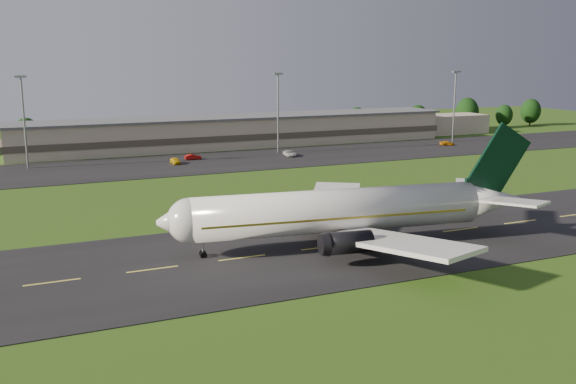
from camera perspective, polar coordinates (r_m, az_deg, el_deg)
name	(u,v)px	position (r m, az deg, el deg)	size (l,w,h in m)	color
ground	(460,230)	(94.91, 15.08, -3.30)	(360.00, 360.00, 0.00)	#264B12
taxiway	(460,230)	(94.89, 15.08, -3.27)	(220.00, 30.00, 0.10)	black
apron	(272,158)	(156.39, -1.45, 3.02)	(260.00, 30.00, 0.10)	black
airliner	(343,211)	(83.35, 4.95, -1.72)	(51.15, 41.81, 15.57)	silver
terminal	(261,131)	(180.50, -2.45, 5.47)	(145.00, 16.00, 8.40)	tan
light_mast_west	(23,111)	(151.78, -22.47, 6.68)	(2.40, 1.20, 20.35)	gray
light_mast_centre	(278,103)	(164.21, -0.90, 7.91)	(2.40, 1.20, 20.35)	gray
light_mast_east	(455,98)	(192.07, 14.60, 8.11)	(2.40, 1.20, 20.35)	gray
tree_line	(345,120)	(202.91, 5.13, 6.42)	(195.41, 8.74, 10.71)	black
service_vehicle_a	(175,161)	(149.91, -9.98, 2.76)	(1.72, 4.27, 1.45)	gold
service_vehicle_b	(193,157)	(155.46, -8.45, 3.10)	(1.38, 3.96, 1.31)	#A30E0A
service_vehicle_c	(290,153)	(159.15, 0.15, 3.46)	(2.35, 5.09, 1.41)	silver
service_vehicle_d	(447,143)	(184.26, 13.96, 4.23)	(1.68, 4.13, 1.20)	#CB7A0B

